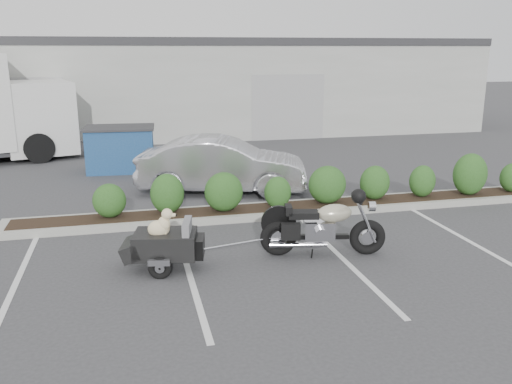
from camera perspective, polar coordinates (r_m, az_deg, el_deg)
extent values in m
plane|color=#38383A|center=(9.95, 1.14, -6.21)|extent=(90.00, 90.00, 0.00)
cube|color=#9E9E93|center=(12.18, 3.09, -1.86)|extent=(12.00, 1.00, 0.15)
cube|color=#9EA099|center=(26.13, -8.45, 11.23)|extent=(26.00, 10.00, 4.00)
torus|color=black|center=(9.65, 2.36, -4.86)|extent=(0.67, 0.29, 0.65)
torus|color=black|center=(9.89, 11.64, -4.67)|extent=(0.67, 0.29, 0.65)
cylinder|color=silver|center=(9.65, 2.36, -4.86)|extent=(0.29, 0.17, 0.27)
cylinder|color=silver|center=(9.89, 11.64, -4.67)|extent=(0.25, 0.14, 0.23)
cylinder|color=silver|center=(9.68, 11.49, -2.88)|extent=(0.42, 0.13, 0.86)
cylinder|color=silver|center=(9.86, 11.24, -2.54)|extent=(0.42, 0.13, 0.86)
cylinder|color=silver|center=(9.63, 10.58, -0.64)|extent=(0.17, 0.67, 0.03)
cylinder|color=silver|center=(9.73, 12.09, -1.50)|extent=(0.15, 0.19, 0.17)
sphere|color=black|center=(9.32, 10.75, -0.43)|extent=(0.30, 0.30, 0.25)
cube|color=silver|center=(9.68, 6.66, -3.98)|extent=(0.59, 0.43, 0.33)
cube|color=black|center=(9.74, 7.20, -4.67)|extent=(0.87, 0.27, 0.08)
ellipsoid|color=#C1B99B|center=(9.63, 8.25, -2.21)|extent=(0.70, 0.48, 0.32)
cube|color=black|center=(9.56, 4.99, -2.37)|extent=(0.58, 0.39, 0.12)
cube|color=black|center=(9.50, 3.44, -1.88)|extent=(0.17, 0.31, 0.15)
cylinder|color=silver|center=(9.54, 4.47, -5.57)|extent=(1.01, 0.29, 0.09)
cylinder|color=silver|center=(9.87, 4.25, -4.86)|extent=(1.01, 0.29, 0.09)
cube|color=black|center=(9.34, 3.68, -4.18)|extent=(0.35, 0.20, 0.29)
cube|color=black|center=(9.15, -9.51, -5.42)|extent=(1.14, 0.89, 0.41)
cube|color=slate|center=(9.02, -7.27, -3.87)|extent=(0.24, 0.61, 0.29)
cube|color=slate|center=(9.11, -9.24, -4.82)|extent=(0.78, 0.72, 0.04)
cube|color=black|center=(9.26, -12.77, -5.79)|extent=(0.50, 0.76, 0.35)
cube|color=black|center=(9.11, -6.11, -5.71)|extent=(0.29, 0.51, 0.33)
torus|color=black|center=(8.88, -10.10, -7.90)|extent=(0.39, 0.18, 0.38)
torus|color=black|center=(9.62, -9.42, -6.04)|extent=(0.39, 0.18, 0.38)
cube|color=silver|center=(8.79, -10.17, -7.33)|extent=(0.36, 0.15, 0.10)
cube|color=silver|center=(9.63, -9.41, -5.30)|extent=(0.36, 0.15, 0.10)
cylinder|color=black|center=(9.25, -9.74, -6.94)|extent=(0.22, 0.86, 0.04)
cylinder|color=silver|center=(9.12, -4.63, -6.11)|extent=(0.57, 0.15, 0.03)
ellipsoid|color=beige|center=(9.05, -10.20, -3.82)|extent=(0.41, 0.32, 0.29)
ellipsoid|color=beige|center=(9.02, -9.67, -3.36)|extent=(0.24, 0.24, 0.27)
sphere|color=beige|center=(8.96, -9.35, -2.30)|extent=(0.22, 0.22, 0.18)
ellipsoid|color=beige|center=(8.95, -8.79, -2.42)|extent=(0.15, 0.10, 0.07)
sphere|color=black|center=(8.94, -8.43, -2.42)|extent=(0.04, 0.04, 0.03)
ellipsoid|color=beige|center=(8.91, -9.65, -2.28)|extent=(0.05, 0.05, 0.10)
ellipsoid|color=beige|center=(9.01, -9.56, -2.09)|extent=(0.05, 0.05, 0.10)
cylinder|color=beige|center=(9.02, -9.49, -4.58)|extent=(0.05, 0.05, 0.12)
cylinder|color=beige|center=(9.13, -9.39, -4.34)|extent=(0.05, 0.05, 0.12)
imported|color=silver|center=(13.85, -3.57, 2.85)|extent=(4.51, 2.58, 1.41)
cube|color=navy|center=(16.79, -14.07, 4.35)|extent=(2.01, 1.42, 1.28)
cube|color=#2D2D30|center=(16.69, -14.21, 6.58)|extent=(2.13, 1.53, 0.06)
cube|color=silver|center=(19.88, -21.95, 7.34)|extent=(2.72, 2.94, 2.36)
cube|color=black|center=(19.92, -21.86, 6.42)|extent=(0.62, 1.99, 1.07)
cylinder|color=black|center=(18.82, -21.88, 4.32)|extent=(1.01, 0.54, 0.97)
cylinder|color=black|center=(21.14, -22.71, 5.29)|extent=(1.01, 0.54, 0.97)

